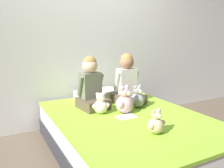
{
  "coord_description": "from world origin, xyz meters",
  "views": [
    {
      "loc": [
        -1.28,
        -2.03,
        1.26
      ],
      "look_at": [
        0.0,
        0.39,
        0.7
      ],
      "focal_mm": 38.0,
      "sensor_mm": 36.0,
      "label": 1
    }
  ],
  "objects_px": {
    "teddy_bear_held_by_right_child": "(138,98)",
    "sign_card": "(126,117)",
    "teddy_bear_held_by_left_child": "(101,105)",
    "child_on_left": "(91,86)",
    "teddy_bear_between_children": "(125,101)",
    "child_on_right": "(127,82)",
    "teddy_bear_at_foot_of_bed": "(156,123)",
    "bed": "(129,135)",
    "pillow_at_headboard": "(97,94)"
  },
  "relations": [
    {
      "from": "child_on_right",
      "to": "teddy_bear_held_by_right_child",
      "type": "xyz_separation_m",
      "value": [
        -0.0,
        -0.24,
        -0.15
      ]
    },
    {
      "from": "child_on_right",
      "to": "teddy_bear_held_by_right_child",
      "type": "height_order",
      "value": "child_on_right"
    },
    {
      "from": "bed",
      "to": "teddy_bear_between_children",
      "type": "height_order",
      "value": "teddy_bear_between_children"
    },
    {
      "from": "pillow_at_headboard",
      "to": "teddy_bear_between_children",
      "type": "bearing_deg",
      "value": -88.7
    },
    {
      "from": "child_on_left",
      "to": "teddy_bear_between_children",
      "type": "xyz_separation_m",
      "value": [
        0.25,
        -0.35,
        -0.14
      ]
    },
    {
      "from": "bed",
      "to": "teddy_bear_between_children",
      "type": "xyz_separation_m",
      "value": [
        0.02,
        0.12,
        0.34
      ]
    },
    {
      "from": "child_on_left",
      "to": "child_on_right",
      "type": "xyz_separation_m",
      "value": [
        0.49,
        -0.0,
        -0.01
      ]
    },
    {
      "from": "teddy_bear_held_by_right_child",
      "to": "teddy_bear_between_children",
      "type": "distance_m",
      "value": 0.27
    },
    {
      "from": "teddy_bear_at_foot_of_bed",
      "to": "sign_card",
      "type": "bearing_deg",
      "value": 83.21
    },
    {
      "from": "child_on_right",
      "to": "sign_card",
      "type": "xyz_separation_m",
      "value": [
        -0.3,
        -0.47,
        -0.26
      ]
    },
    {
      "from": "teddy_bear_held_by_right_child",
      "to": "sign_card",
      "type": "height_order",
      "value": "teddy_bear_held_by_right_child"
    },
    {
      "from": "child_on_right",
      "to": "pillow_at_headboard",
      "type": "distance_m",
      "value": 0.49
    },
    {
      "from": "child_on_left",
      "to": "teddy_bear_at_foot_of_bed",
      "type": "height_order",
      "value": "child_on_left"
    },
    {
      "from": "teddy_bear_at_foot_of_bed",
      "to": "pillow_at_headboard",
      "type": "distance_m",
      "value": 1.32
    },
    {
      "from": "child_on_right",
      "to": "teddy_bear_held_by_left_child",
      "type": "distance_m",
      "value": 0.57
    },
    {
      "from": "teddy_bear_held_by_right_child",
      "to": "sign_card",
      "type": "xyz_separation_m",
      "value": [
        -0.3,
        -0.23,
        -0.11
      ]
    },
    {
      "from": "bed",
      "to": "teddy_bear_at_foot_of_bed",
      "type": "distance_m",
      "value": 0.58
    },
    {
      "from": "pillow_at_headboard",
      "to": "teddy_bear_at_foot_of_bed",
      "type": "bearing_deg",
      "value": -91.43
    },
    {
      "from": "teddy_bear_held_by_left_child",
      "to": "teddy_bear_at_foot_of_bed",
      "type": "relative_size",
      "value": 1.06
    },
    {
      "from": "teddy_bear_held_by_right_child",
      "to": "teddy_bear_at_foot_of_bed",
      "type": "xyz_separation_m",
      "value": [
        -0.29,
        -0.72,
        -0.02
      ]
    },
    {
      "from": "teddy_bear_held_by_right_child",
      "to": "child_on_left",
      "type": "bearing_deg",
      "value": 143.86
    },
    {
      "from": "bed",
      "to": "teddy_bear_held_by_right_child",
      "type": "height_order",
      "value": "teddy_bear_held_by_right_child"
    },
    {
      "from": "teddy_bear_held_by_left_child",
      "to": "teddy_bear_at_foot_of_bed",
      "type": "bearing_deg",
      "value": -71.01
    },
    {
      "from": "bed",
      "to": "teddy_bear_held_by_right_child",
      "type": "xyz_separation_m",
      "value": [
        0.26,
        0.23,
        0.32
      ]
    },
    {
      "from": "bed",
      "to": "pillow_at_headboard",
      "type": "xyz_separation_m",
      "value": [
        0.0,
        0.83,
        0.26
      ]
    },
    {
      "from": "pillow_at_headboard",
      "to": "sign_card",
      "type": "height_order",
      "value": "pillow_at_headboard"
    },
    {
      "from": "teddy_bear_held_by_left_child",
      "to": "sign_card",
      "type": "xyz_separation_m",
      "value": [
        0.19,
        -0.22,
        -0.1
      ]
    },
    {
      "from": "teddy_bear_held_by_right_child",
      "to": "pillow_at_headboard",
      "type": "relative_size",
      "value": 0.48
    },
    {
      "from": "child_on_right",
      "to": "teddy_bear_between_children",
      "type": "bearing_deg",
      "value": -122.57
    },
    {
      "from": "child_on_right",
      "to": "teddy_bear_held_by_right_child",
      "type": "bearing_deg",
      "value": -87.76
    },
    {
      "from": "child_on_left",
      "to": "teddy_bear_held_by_left_child",
      "type": "xyz_separation_m",
      "value": [
        0.0,
        -0.25,
        -0.17
      ]
    },
    {
      "from": "teddy_bear_between_children",
      "to": "teddy_bear_held_by_left_child",
      "type": "bearing_deg",
      "value": 134.8
    },
    {
      "from": "child_on_left",
      "to": "teddy_bear_held_by_left_child",
      "type": "distance_m",
      "value": 0.3
    },
    {
      "from": "teddy_bear_held_by_right_child",
      "to": "sign_card",
      "type": "bearing_deg",
      "value": -152.16
    },
    {
      "from": "bed",
      "to": "teddy_bear_at_foot_of_bed",
      "type": "relative_size",
      "value": 8.93
    },
    {
      "from": "bed",
      "to": "teddy_bear_held_by_left_child",
      "type": "height_order",
      "value": "teddy_bear_held_by_left_child"
    },
    {
      "from": "teddy_bear_held_by_left_child",
      "to": "teddy_bear_between_children",
      "type": "height_order",
      "value": "teddy_bear_between_children"
    },
    {
      "from": "teddy_bear_held_by_left_child",
      "to": "teddy_bear_held_by_right_child",
      "type": "bearing_deg",
      "value": 4.46
    },
    {
      "from": "bed",
      "to": "sign_card",
      "type": "bearing_deg",
      "value": 175.18
    },
    {
      "from": "child_on_left",
      "to": "teddy_bear_between_children",
      "type": "distance_m",
      "value": 0.45
    },
    {
      "from": "teddy_bear_held_by_left_child",
      "to": "teddy_bear_at_foot_of_bed",
      "type": "xyz_separation_m",
      "value": [
        0.2,
        -0.71,
        -0.01
      ]
    },
    {
      "from": "teddy_bear_between_children",
      "to": "pillow_at_headboard",
      "type": "xyz_separation_m",
      "value": [
        -0.02,
        0.71,
        -0.08
      ]
    },
    {
      "from": "child_on_left",
      "to": "teddy_bear_at_foot_of_bed",
      "type": "distance_m",
      "value": 1.0
    },
    {
      "from": "teddy_bear_held_by_right_child",
      "to": "child_on_right",
      "type": "bearing_deg",
      "value": 79.94
    },
    {
      "from": "teddy_bear_between_children",
      "to": "sign_card",
      "type": "distance_m",
      "value": 0.18
    },
    {
      "from": "teddy_bear_held_by_left_child",
      "to": "sign_card",
      "type": "relative_size",
      "value": 1.15
    },
    {
      "from": "teddy_bear_held_by_left_child",
      "to": "sign_card",
      "type": "bearing_deg",
      "value": -45.16
    },
    {
      "from": "child_on_left",
      "to": "teddy_bear_between_children",
      "type": "bearing_deg",
      "value": -61.9
    },
    {
      "from": "teddy_bear_held_by_left_child",
      "to": "child_on_left",
      "type": "bearing_deg",
      "value": 94.59
    },
    {
      "from": "teddy_bear_at_foot_of_bed",
      "to": "sign_card",
      "type": "height_order",
      "value": "teddy_bear_at_foot_of_bed"
    }
  ]
}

